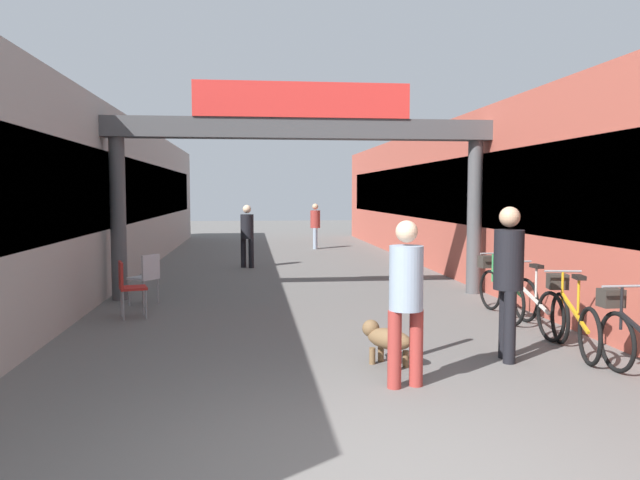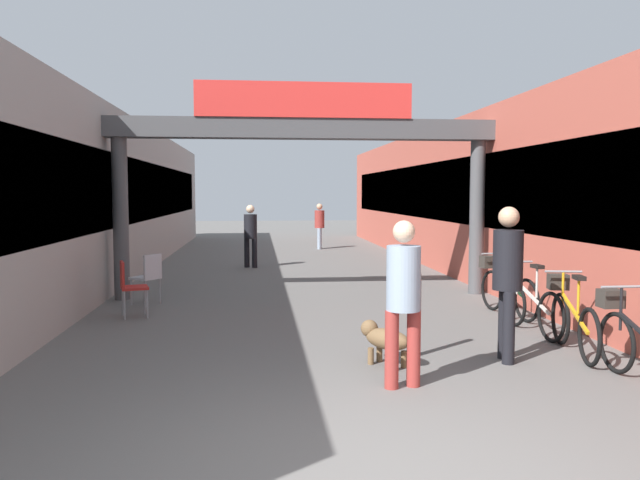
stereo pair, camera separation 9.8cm
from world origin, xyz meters
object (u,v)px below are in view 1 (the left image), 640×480
at_px(pedestrian_carrying_crate, 247,232).
at_px(cafe_chair_aluminium_farther, 147,274).
at_px(bicycle_black_nearest, 640,341).
at_px(dog_on_leash, 385,338).
at_px(cafe_chair_red_nearer, 128,284).
at_px(bicycle_orange_second, 571,317).
at_px(bicycle_green_farthest, 503,287).
at_px(pedestrian_companion, 508,272).
at_px(pedestrian_elderly_walking, 315,223).
at_px(bicycle_silver_third, 527,301).
at_px(bollard_post_metal, 418,312).
at_px(pedestrian_with_dog, 406,292).

relative_size(pedestrian_carrying_crate, cafe_chair_aluminium_farther, 1.84).
relative_size(bicycle_black_nearest, cafe_chair_aluminium_farther, 1.90).
height_order(dog_on_leash, cafe_chair_red_nearer, cafe_chair_red_nearer).
xyz_separation_m(dog_on_leash, bicycle_orange_second, (2.40, 0.33, 0.13)).
bearing_deg(bicycle_green_farthest, pedestrian_companion, -111.82).
bearing_deg(cafe_chair_aluminium_farther, pedestrian_carrying_crate, 72.13).
bearing_deg(cafe_chair_red_nearer, pedestrian_elderly_walking, 70.42).
bearing_deg(bicycle_orange_second, bicycle_silver_third, 92.19).
bearing_deg(pedestrian_carrying_crate, bicycle_green_farthest, -58.61).
bearing_deg(cafe_chair_aluminium_farther, bicycle_orange_second, -33.84).
distance_m(pedestrian_companion, bollard_post_metal, 1.15).
relative_size(bollard_post_metal, cafe_chair_red_nearer, 1.16).
bearing_deg(pedestrian_elderly_walking, bicycle_silver_third, -82.98).
distance_m(pedestrian_companion, bicycle_black_nearest, 1.53).
xyz_separation_m(bicycle_black_nearest, cafe_chair_aluminium_farther, (-5.76, 5.13, 0.10)).
distance_m(pedestrian_carrying_crate, bicycle_green_farthest, 7.94).
distance_m(bicycle_black_nearest, bicycle_orange_second, 1.30).
distance_m(dog_on_leash, bicycle_black_nearest, 2.63).
relative_size(bicycle_black_nearest, cafe_chair_red_nearer, 1.90).
distance_m(pedestrian_carrying_crate, bollard_post_metal, 9.34).
xyz_separation_m(pedestrian_elderly_walking, bicycle_black_nearest, (1.72, -15.68, -0.46)).
bearing_deg(pedestrian_with_dog, pedestrian_companion, 30.58).
distance_m(dog_on_leash, bollard_post_metal, 0.64).
bearing_deg(bicycle_green_farthest, bicycle_orange_second, -93.00).
bearing_deg(bicycle_green_farthest, pedestrian_elderly_walking, 98.51).
distance_m(pedestrian_companion, cafe_chair_red_nearer, 5.76).
bearing_deg(bicycle_orange_second, bicycle_black_nearest, -87.80).
bearing_deg(pedestrian_with_dog, pedestrian_elderly_walking, 87.43).
relative_size(dog_on_leash, bicycle_silver_third, 0.39).
bearing_deg(cafe_chair_red_nearer, dog_on_leash, -41.74).
bearing_deg(bicycle_green_farthest, bicycle_black_nearest, -91.16).
relative_size(bicycle_green_farthest, cafe_chair_red_nearer, 1.89).
relative_size(pedestrian_companion, bicycle_black_nearest, 1.06).
relative_size(pedestrian_elderly_walking, bollard_post_metal, 1.53).
bearing_deg(bollard_post_metal, pedestrian_companion, -19.66).
height_order(pedestrian_with_dog, bicycle_silver_third, pedestrian_with_dog).
relative_size(dog_on_leash, bollard_post_metal, 0.64).
bearing_deg(cafe_chair_aluminium_farther, dog_on_leash, -51.49).
relative_size(pedestrian_carrying_crate, bicycle_orange_second, 0.98).
xyz_separation_m(pedestrian_carrying_crate, cafe_chair_aluminium_farther, (-1.71, -5.30, -0.39)).
height_order(bollard_post_metal, cafe_chair_red_nearer, bollard_post_metal).
bearing_deg(pedestrian_companion, bicycle_silver_third, 57.86).
bearing_deg(pedestrian_carrying_crate, pedestrian_companion, -72.07).
distance_m(bicycle_silver_third, cafe_chair_aluminium_farther, 6.28).
relative_size(pedestrian_companion, dog_on_leash, 2.74).
height_order(pedestrian_with_dog, bicycle_black_nearest, pedestrian_with_dog).
height_order(bicycle_black_nearest, cafe_chair_red_nearer, bicycle_black_nearest).
xyz_separation_m(pedestrian_with_dog, cafe_chair_aluminium_farther, (-3.34, 4.98, -0.42)).
relative_size(bicycle_black_nearest, bicycle_silver_third, 1.00).
height_order(pedestrian_carrying_crate, cafe_chair_red_nearer, pedestrian_carrying_crate).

